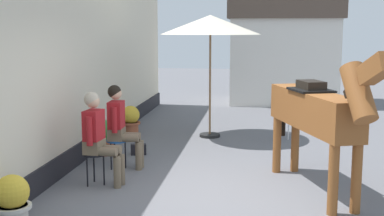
{
  "coord_description": "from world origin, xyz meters",
  "views": [
    {
      "loc": [
        0.63,
        -6.62,
        2.28
      ],
      "look_at": [
        -0.4,
        1.2,
        1.05
      ],
      "focal_mm": 47.18,
      "sensor_mm": 36.0,
      "label": 1
    }
  ],
  "objects_px": {
    "flower_planter_nearest": "(12,201)",
    "flower_planter_farthest": "(131,120)",
    "flower_planter_inner_far": "(106,137)",
    "seated_visitor_far": "(120,122)",
    "saddled_horse_center": "(317,112)",
    "seated_visitor_near": "(98,134)",
    "cafe_parasol": "(210,26)",
    "satchel_bag": "(138,149)",
    "spare_stool_white": "(282,121)"
  },
  "relations": [
    {
      "from": "flower_planter_inner_far",
      "to": "satchel_bag",
      "type": "bearing_deg",
      "value": 4.64
    },
    {
      "from": "saddled_horse_center",
      "to": "flower_planter_farthest",
      "type": "relative_size",
      "value": 4.5
    },
    {
      "from": "flower_planter_farthest",
      "to": "spare_stool_white",
      "type": "relative_size",
      "value": 1.39
    },
    {
      "from": "satchel_bag",
      "to": "saddled_horse_center",
      "type": "bearing_deg",
      "value": 132.79
    },
    {
      "from": "flower_planter_farthest",
      "to": "cafe_parasol",
      "type": "xyz_separation_m",
      "value": [
        1.74,
        0.02,
        2.03
      ]
    },
    {
      "from": "flower_planter_inner_far",
      "to": "saddled_horse_center",
      "type": "bearing_deg",
      "value": -26.26
    },
    {
      "from": "seated_visitor_near",
      "to": "satchel_bag",
      "type": "relative_size",
      "value": 4.96
    },
    {
      "from": "flower_planter_nearest",
      "to": "spare_stool_white",
      "type": "xyz_separation_m",
      "value": [
        3.3,
        5.24,
        0.07
      ]
    },
    {
      "from": "flower_planter_inner_far",
      "to": "seated_visitor_near",
      "type": "bearing_deg",
      "value": -75.99
    },
    {
      "from": "seated_visitor_far",
      "to": "spare_stool_white",
      "type": "height_order",
      "value": "seated_visitor_far"
    },
    {
      "from": "seated_visitor_far",
      "to": "spare_stool_white",
      "type": "distance_m",
      "value": 3.79
    },
    {
      "from": "saddled_horse_center",
      "to": "satchel_bag",
      "type": "relative_size",
      "value": 10.29
    },
    {
      "from": "flower_planter_nearest",
      "to": "flower_planter_farthest",
      "type": "xyz_separation_m",
      "value": [
        0.03,
        5.32,
        0.0
      ]
    },
    {
      "from": "seated_visitor_far",
      "to": "flower_planter_farthest",
      "type": "relative_size",
      "value": 2.17
    },
    {
      "from": "cafe_parasol",
      "to": "satchel_bag",
      "type": "relative_size",
      "value": 9.21
    },
    {
      "from": "flower_planter_inner_far",
      "to": "cafe_parasol",
      "type": "distance_m",
      "value": 3.22
    },
    {
      "from": "seated_visitor_near",
      "to": "flower_planter_farthest",
      "type": "distance_m",
      "value": 3.64
    },
    {
      "from": "flower_planter_inner_far",
      "to": "flower_planter_farthest",
      "type": "distance_m",
      "value": 1.77
    },
    {
      "from": "cafe_parasol",
      "to": "seated_visitor_far",
      "type": "bearing_deg",
      "value": -114.69
    },
    {
      "from": "cafe_parasol",
      "to": "satchel_bag",
      "type": "bearing_deg",
      "value": -123.48
    },
    {
      "from": "saddled_horse_center",
      "to": "cafe_parasol",
      "type": "distance_m",
      "value": 4.17
    },
    {
      "from": "cafe_parasol",
      "to": "flower_planter_farthest",
      "type": "bearing_deg",
      "value": -179.42
    },
    {
      "from": "flower_planter_nearest",
      "to": "cafe_parasol",
      "type": "height_order",
      "value": "cafe_parasol"
    },
    {
      "from": "saddled_horse_center",
      "to": "spare_stool_white",
      "type": "distance_m",
      "value": 3.55
    },
    {
      "from": "seated_visitor_near",
      "to": "seated_visitor_far",
      "type": "distance_m",
      "value": 0.93
    },
    {
      "from": "flower_planter_nearest",
      "to": "satchel_bag",
      "type": "bearing_deg",
      "value": 80.23
    },
    {
      "from": "satchel_bag",
      "to": "flower_planter_inner_far",
      "type": "bearing_deg",
      "value": -11.23
    },
    {
      "from": "saddled_horse_center",
      "to": "satchel_bag",
      "type": "xyz_separation_m",
      "value": [
        -2.98,
        1.81,
        -1.06
      ]
    },
    {
      "from": "saddled_horse_center",
      "to": "flower_planter_inner_far",
      "type": "bearing_deg",
      "value": 153.74
    },
    {
      "from": "saddled_horse_center",
      "to": "cafe_parasol",
      "type": "height_order",
      "value": "cafe_parasol"
    },
    {
      "from": "flower_planter_nearest",
      "to": "satchel_bag",
      "type": "xyz_separation_m",
      "value": [
        0.62,
        3.6,
        -0.23
      ]
    },
    {
      "from": "seated_visitor_far",
      "to": "spare_stool_white",
      "type": "bearing_deg",
      "value": 43.05
    },
    {
      "from": "saddled_horse_center",
      "to": "cafe_parasol",
      "type": "relative_size",
      "value": 1.12
    },
    {
      "from": "flower_planter_inner_far",
      "to": "satchel_bag",
      "type": "height_order",
      "value": "flower_planter_inner_far"
    },
    {
      "from": "saddled_horse_center",
      "to": "flower_planter_nearest",
      "type": "height_order",
      "value": "saddled_horse_center"
    },
    {
      "from": "cafe_parasol",
      "to": "spare_stool_white",
      "type": "relative_size",
      "value": 5.61
    },
    {
      "from": "seated_visitor_near",
      "to": "flower_planter_inner_far",
      "type": "bearing_deg",
      "value": 104.01
    },
    {
      "from": "spare_stool_white",
      "to": "satchel_bag",
      "type": "height_order",
      "value": "spare_stool_white"
    },
    {
      "from": "seated_visitor_far",
      "to": "saddled_horse_center",
      "type": "relative_size",
      "value": 0.48
    },
    {
      "from": "seated_visitor_near",
      "to": "flower_planter_inner_far",
      "type": "xyz_separation_m",
      "value": [
        -0.45,
        1.81,
        -0.44
      ]
    },
    {
      "from": "seated_visitor_far",
      "to": "saddled_horse_center",
      "type": "distance_m",
      "value": 3.2
    },
    {
      "from": "flower_planter_inner_far",
      "to": "spare_stool_white",
      "type": "relative_size",
      "value": 1.39
    },
    {
      "from": "saddled_horse_center",
      "to": "flower_planter_farthest",
      "type": "distance_m",
      "value": 5.09
    },
    {
      "from": "flower_planter_nearest",
      "to": "flower_planter_inner_far",
      "type": "xyz_separation_m",
      "value": [
        0.02,
        3.55,
        0.0
      ]
    },
    {
      "from": "flower_planter_nearest",
      "to": "flower_planter_farthest",
      "type": "distance_m",
      "value": 5.32
    },
    {
      "from": "seated_visitor_near",
      "to": "spare_stool_white",
      "type": "xyz_separation_m",
      "value": [
        2.83,
        3.5,
        -0.38
      ]
    },
    {
      "from": "seated_visitor_near",
      "to": "flower_planter_inner_far",
      "type": "distance_m",
      "value": 1.92
    },
    {
      "from": "satchel_bag",
      "to": "seated_visitor_near",
      "type": "bearing_deg",
      "value": 69.57
    },
    {
      "from": "cafe_parasol",
      "to": "satchel_bag",
      "type": "distance_m",
      "value": 3.08
    },
    {
      "from": "cafe_parasol",
      "to": "spare_stool_white",
      "type": "xyz_separation_m",
      "value": [
        1.53,
        -0.1,
        -1.96
      ]
    }
  ]
}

